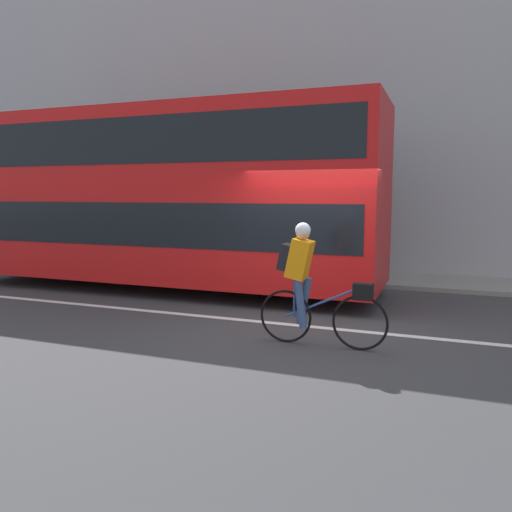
% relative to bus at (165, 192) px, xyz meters
% --- Properties ---
extents(ground_plane, '(80.00, 80.00, 0.00)m').
position_rel_bus_xyz_m(ground_plane, '(3.61, -1.96, -2.12)').
color(ground_plane, '#38383A').
extents(road_center_line, '(50.00, 0.14, 0.01)m').
position_rel_bus_xyz_m(road_center_line, '(3.61, -1.98, -2.12)').
color(road_center_line, silver).
rests_on(road_center_line, ground_plane).
extents(sidewalk_curb, '(60.00, 1.92, 0.10)m').
position_rel_bus_xyz_m(sidewalk_curb, '(3.61, 2.60, -2.07)').
color(sidewalk_curb, gray).
rests_on(sidewalk_curb, ground_plane).
extents(building_facade, '(60.00, 0.30, 9.53)m').
position_rel_bus_xyz_m(building_facade, '(3.61, 3.71, 2.64)').
color(building_facade, '#9E9EA3').
rests_on(building_facade, ground_plane).
extents(bus, '(9.33, 2.50, 3.83)m').
position_rel_bus_xyz_m(bus, '(0.00, 0.00, 0.00)').
color(bus, black).
rests_on(bus, ground_plane).
extents(cyclist_on_bike, '(1.80, 0.32, 1.71)m').
position_rel_bus_xyz_m(cyclist_on_bike, '(4.01, -2.90, -1.21)').
color(cyclist_on_bike, black).
rests_on(cyclist_on_bike, ground_plane).
extents(trash_bin, '(0.47, 0.47, 0.95)m').
position_rel_bus_xyz_m(trash_bin, '(-2.14, 2.50, -1.55)').
color(trash_bin, '#194C23').
rests_on(trash_bin, sidewalk_curb).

